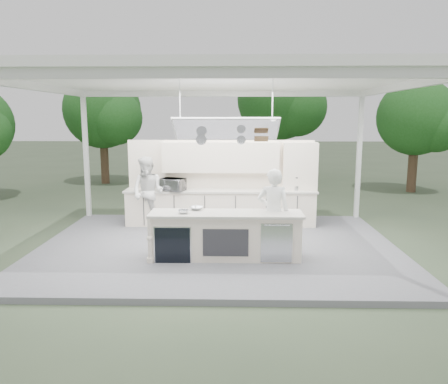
{
  "coord_description": "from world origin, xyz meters",
  "views": [
    {
      "loc": [
        0.36,
        -9.54,
        2.98
      ],
      "look_at": [
        0.13,
        0.4,
        1.27
      ],
      "focal_mm": 35.0,
      "sensor_mm": 36.0,
      "label": 1
    }
  ],
  "objects_px": {
    "back_counter": "(221,207)",
    "sous_chef": "(148,193)",
    "head_chef": "(273,212)",
    "demo_island": "(225,235)"
  },
  "relations": [
    {
      "from": "back_counter",
      "to": "head_chef",
      "type": "bearing_deg",
      "value": -65.72
    },
    {
      "from": "demo_island",
      "to": "sous_chef",
      "type": "relative_size",
      "value": 1.67
    },
    {
      "from": "head_chef",
      "to": "sous_chef",
      "type": "relative_size",
      "value": 0.98
    },
    {
      "from": "demo_island",
      "to": "head_chef",
      "type": "distance_m",
      "value": 1.11
    },
    {
      "from": "back_counter",
      "to": "sous_chef",
      "type": "distance_m",
      "value": 1.96
    },
    {
      "from": "back_counter",
      "to": "sous_chef",
      "type": "relative_size",
      "value": 2.73
    },
    {
      "from": "demo_island",
      "to": "sous_chef",
      "type": "xyz_separation_m",
      "value": [
        -2.05,
        2.44,
        0.45
      ]
    },
    {
      "from": "demo_island",
      "to": "head_chef",
      "type": "bearing_deg",
      "value": 12.0
    },
    {
      "from": "demo_island",
      "to": "back_counter",
      "type": "xyz_separation_m",
      "value": [
        -0.18,
        2.81,
        0.0
      ]
    },
    {
      "from": "demo_island",
      "to": "back_counter",
      "type": "relative_size",
      "value": 0.61
    }
  ]
}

